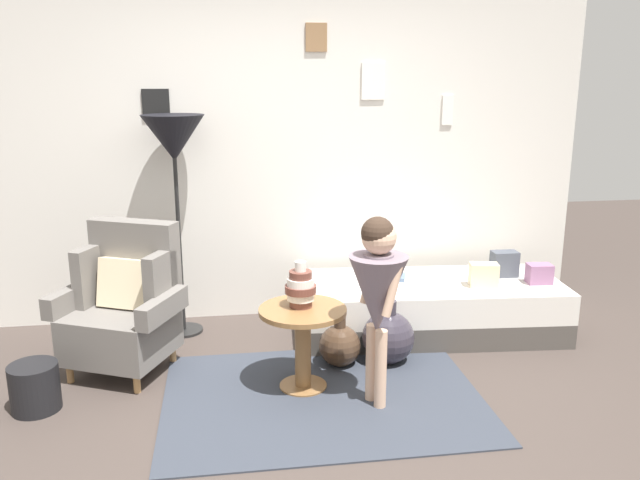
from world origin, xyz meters
name	(u,v)px	position (x,y,z in m)	size (l,w,h in m)	color
ground_plane	(318,437)	(0.00, 0.00, 0.00)	(12.00, 12.00, 0.00)	#423833
gallery_wall	(282,153)	(0.00, 1.95, 1.30)	(4.80, 0.12, 2.60)	silver
rug	(323,397)	(0.09, 0.42, 0.01)	(1.90, 1.40, 0.01)	#333842
armchair	(125,305)	(-1.12, 1.03, 0.44)	(0.89, 0.80, 0.97)	tan
daybed	(432,307)	(1.06, 1.33, 0.20)	(1.95, 0.94, 0.40)	#4C4742
pillow_head	(539,274)	(1.82, 1.18, 0.47)	(0.18, 0.12, 0.15)	gray
pillow_mid	(504,264)	(1.63, 1.38, 0.50)	(0.19, 0.12, 0.19)	#474C56
pillow_back	(484,275)	(1.38, 1.17, 0.49)	(0.20, 0.12, 0.17)	beige
side_table	(303,332)	(-0.01, 0.57, 0.37)	(0.54, 0.54, 0.53)	olive
vase_striped	(301,288)	(-0.02, 0.61, 0.64)	(0.19, 0.19, 0.29)	brown
floor_lamp	(174,145)	(-0.80, 1.61, 1.41)	(0.45, 0.45, 1.62)	black
person_child	(378,287)	(0.39, 0.30, 0.73)	(0.34, 0.34, 1.14)	#D8AD8E
book_on_daybed	(390,277)	(0.76, 1.44, 0.42)	(0.22, 0.16, 0.03)	slate
demijohn_near	(340,345)	(0.27, 0.86, 0.14)	(0.28, 0.28, 0.37)	#473323
demijohn_far	(388,337)	(0.60, 0.86, 0.18)	(0.35, 0.35, 0.44)	#332D38
magazine_basket	(35,387)	(-1.58, 0.53, 0.14)	(0.28, 0.28, 0.28)	black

